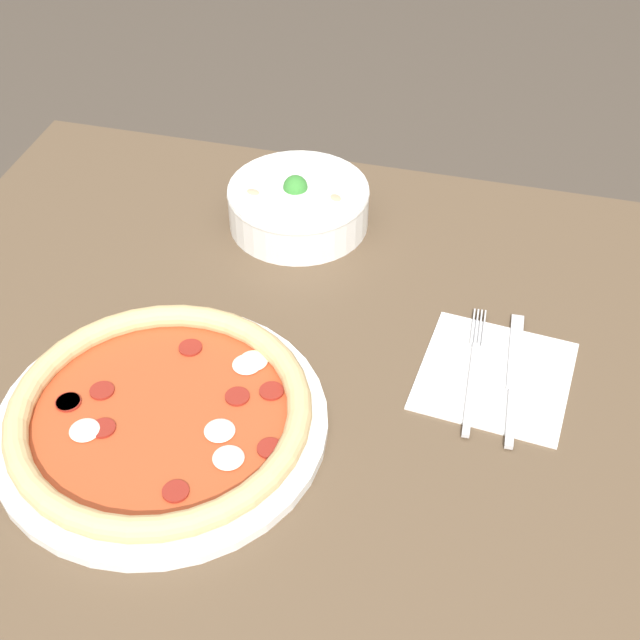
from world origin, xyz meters
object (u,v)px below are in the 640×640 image
(pizza, at_px, (161,415))
(fork, at_px, (473,370))
(bowl, at_px, (299,203))
(knife, at_px, (513,382))

(pizza, relative_size, fork, 1.76)
(bowl, height_order, fork, bowl)
(bowl, height_order, knife, bowl)
(bowl, distance_m, knife, 0.38)
(pizza, relative_size, knife, 1.71)
(pizza, xyz_separation_m, fork, (0.30, 0.16, -0.01))
(bowl, relative_size, fork, 0.95)
(bowl, relative_size, knife, 0.92)
(pizza, xyz_separation_m, bowl, (0.04, 0.38, 0.02))
(pizza, distance_m, bowl, 0.38)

